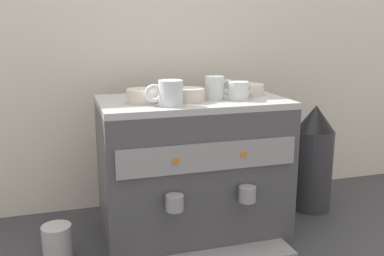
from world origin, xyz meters
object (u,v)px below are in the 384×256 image
Objects in this scene: ceramic_bowl_2 at (247,90)px; ceramic_bowl_3 at (189,95)px; ceramic_cup_2 at (169,93)px; ceramic_cup_0 at (239,90)px; coffee_grinder at (313,158)px; ceramic_bowl_1 at (168,91)px; ceramic_cup_1 at (216,88)px; espresso_machine at (192,168)px; ceramic_bowl_0 at (143,96)px; milk_pitcher at (57,242)px.

ceramic_bowl_3 is at bearing -162.15° from ceramic_bowl_2.
ceramic_bowl_3 is (0.08, 0.06, -0.02)m from ceramic_cup_2.
ceramic_cup_0 reaches higher than ceramic_bowl_3.
ceramic_cup_0 is 0.51m from coffee_grinder.
ceramic_bowl_3 is (0.04, -0.13, 0.00)m from ceramic_bowl_1.
ceramic_bowl_1 is (0.04, 0.19, -0.02)m from ceramic_cup_2.
ceramic_cup_2 is 0.74m from coffee_grinder.
ceramic_bowl_2 reaches higher than ceramic_bowl_1.
ceramic_bowl_1 is 0.14m from ceramic_bowl_3.
ceramic_cup_1 and ceramic_cup_2 have the same top height.
ceramic_cup_2 is 1.26× the size of ceramic_bowl_1.
ceramic_cup_1 reaches higher than espresso_machine.
ceramic_cup_0 is 0.84× the size of ceramic_cup_2.
ceramic_bowl_0 is 0.25× the size of coffee_grinder.
coffee_grinder is (0.64, 0.17, -0.32)m from ceramic_cup_2.
ceramic_cup_0 is 0.26m from ceramic_cup_2.
ceramic_bowl_0 is 0.78m from coffee_grinder.
espresso_machine reaches higher than coffee_grinder.
ceramic_bowl_3 reaches higher than coffee_grinder.
ceramic_cup_2 reaches higher than ceramic_cup_0.
ceramic_bowl_1 is at bearing 126.89° from espresso_machine.
ceramic_bowl_0 is at bearing -135.35° from ceramic_bowl_1.
ceramic_bowl_0 is at bearing -173.04° from espresso_machine.
ceramic_cup_2 is 0.10m from ceramic_bowl_3.
coffee_grinder is at bearing 6.69° from ceramic_bowl_0.
ceramic_cup_2 is 1.12× the size of ceramic_bowl_0.
espresso_machine is 0.33m from ceramic_bowl_0.
ceramic_cup_0 is 0.26m from ceramic_bowl_1.
milk_pitcher is (-1.01, -0.11, -0.16)m from coffee_grinder.
ceramic_cup_2 is at bearing -157.62° from ceramic_cup_1.
ceramic_bowl_0 reaches higher than ceramic_bowl_1.
milk_pitcher is (-0.70, -0.08, -0.46)m from ceramic_bowl_2.
ceramic_cup_0 is 0.99× the size of ceramic_bowl_3.
ceramic_cup_2 is 0.36m from ceramic_bowl_2.
ceramic_cup_2 is at bearing -157.28° from ceramic_bowl_2.
ceramic_bowl_0 is at bearing 173.56° from ceramic_cup_0.
ceramic_cup_0 is at bearing -162.71° from coffee_grinder.
espresso_machine is 0.52m from milk_pitcher.
ceramic_cup_1 is 0.25m from ceramic_bowl_0.
ceramic_cup_2 is 0.98× the size of ceramic_bowl_2.
milk_pitcher is at bearing 171.93° from ceramic_cup_2.
ceramic_bowl_2 is at bearing 7.91° from ceramic_bowl_0.
milk_pitcher is at bearing -173.10° from ceramic_bowl_2.
ceramic_cup_0 is 0.96× the size of ceramic_cup_1.
espresso_machine is 0.28m from ceramic_bowl_3.
ceramic_bowl_3 is (-0.24, -0.08, 0.00)m from ceramic_bowl_2.
ceramic_bowl_1 is (-0.21, 0.15, -0.01)m from ceramic_cup_0.
ceramic_bowl_0 and ceramic_bowl_3 have the same top height.
ceramic_cup_1 reaches higher than coffee_grinder.
ceramic_cup_1 reaches higher than milk_pitcher.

